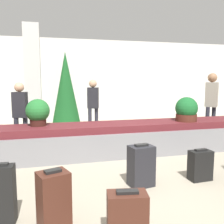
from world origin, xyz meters
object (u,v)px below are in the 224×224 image
(pillar, at_px, (33,81))
(decorated_tree, at_px, (66,89))
(potted_plant_0, at_px, (38,112))
(traveler_0, at_px, (93,102))
(suitcase_5, at_px, (141,166))
(potted_plant_1, at_px, (186,110))
(suitcase_4, at_px, (54,200))
(suitcase_0, at_px, (3,194))
(traveler_1, at_px, (211,99))
(traveler_2, at_px, (20,110))
(suitcase_6, at_px, (200,165))
(suitcase_2, at_px, (127,217))

(pillar, height_order, decorated_tree, pillar)
(potted_plant_0, height_order, traveler_0, traveler_0)
(suitcase_5, relative_size, traveler_0, 0.40)
(potted_plant_0, distance_m, potted_plant_1, 3.28)
(suitcase_4, height_order, traveler_0, traveler_0)
(suitcase_0, relative_size, traveler_1, 0.39)
(suitcase_4, bearing_deg, suitcase_5, 12.49)
(decorated_tree, bearing_deg, potted_plant_0, -104.64)
(potted_plant_1, xyz_separation_m, traveler_2, (-3.70, 1.02, -0.01))
(pillar, xyz_separation_m, traveler_2, (-0.22, -1.54, -0.68))
(suitcase_4, distance_m, potted_plant_0, 2.75)
(suitcase_6, distance_m, traveler_1, 3.49)
(suitcase_6, xyz_separation_m, traveler_1, (2.09, 2.67, 0.85))
(suitcase_2, xyz_separation_m, suitcase_5, (0.61, 1.22, 0.06))
(traveler_0, xyz_separation_m, traveler_2, (-1.93, -1.24, -0.05))
(potted_plant_0, xyz_separation_m, potted_plant_1, (3.27, -0.21, -0.03))
(traveler_1, xyz_separation_m, traveler_2, (-5.08, 0.01, -0.18))
(suitcase_2, distance_m, traveler_0, 5.18)
(suitcase_6, bearing_deg, potted_plant_1, 63.26)
(suitcase_6, height_order, traveler_0, traveler_0)
(suitcase_5, distance_m, traveler_0, 3.94)
(traveler_2, bearing_deg, traveler_0, 49.98)
(suitcase_0, distance_m, suitcase_2, 1.40)
(potted_plant_0, bearing_deg, suitcase_4, -84.72)
(traveler_1, bearing_deg, suitcase_4, -94.72)
(suitcase_0, height_order, suitcase_2, suitcase_0)
(suitcase_0, xyz_separation_m, suitcase_5, (1.86, 0.58, -0.02))
(potted_plant_1, relative_size, decorated_tree, 0.22)
(suitcase_5, bearing_deg, suitcase_6, -10.97)
(potted_plant_1, relative_size, traveler_1, 0.31)
(potted_plant_1, height_order, traveler_2, traveler_2)
(suitcase_5, height_order, potted_plant_1, potted_plant_1)
(potted_plant_1, distance_m, traveler_2, 3.84)
(potted_plant_1, distance_m, traveler_0, 2.87)
(suitcase_4, xyz_separation_m, decorated_tree, (0.53, 5.61, 1.03))
(suitcase_0, height_order, suitcase_5, suitcase_0)
(potted_plant_0, height_order, traveler_1, traveler_1)
(potted_plant_0, height_order, potted_plant_1, potted_plant_1)
(suitcase_0, height_order, traveler_0, traveler_0)
(potted_plant_0, relative_size, potted_plant_1, 1.00)
(suitcase_2, relative_size, potted_plant_1, 0.96)
(traveler_0, height_order, decorated_tree, decorated_tree)
(suitcase_2, xyz_separation_m, suitcase_4, (-0.70, 0.39, 0.07))
(suitcase_4, xyz_separation_m, suitcase_6, (2.32, 0.79, -0.08))
(decorated_tree, bearing_deg, suitcase_2, -88.30)
(pillar, distance_m, suitcase_6, 5.22)
(suitcase_2, distance_m, potted_plant_1, 3.73)
(pillar, distance_m, suitcase_5, 4.72)
(pillar, height_order, traveler_0, pillar)
(suitcase_4, height_order, traveler_1, traveler_1)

